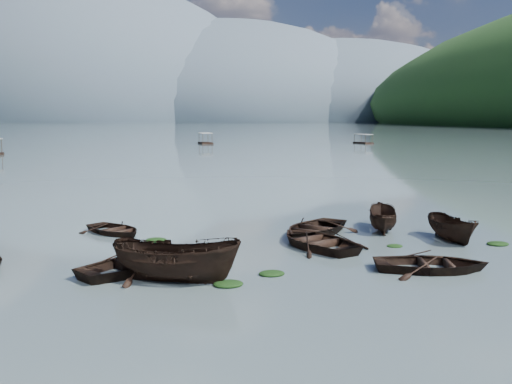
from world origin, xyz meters
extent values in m
plane|color=slate|center=(0.00, 0.00, 0.00)|extent=(2400.00, 2400.00, 0.00)
ellipsoid|color=#475666|center=(-60.00, 900.00, 0.00)|extent=(520.00, 520.00, 340.00)
ellipsoid|color=#475666|center=(140.00, 900.00, 0.00)|extent=(520.00, 520.00, 260.00)
ellipsoid|color=#475666|center=(320.00, 900.00, 0.00)|extent=(520.00, 520.00, 220.00)
imported|color=black|center=(-6.52, 4.07, 0.00)|extent=(5.94, 5.56, 1.00)
imported|color=black|center=(-5.09, 2.25, 0.00)|extent=(5.34, 3.79, 1.93)
imported|color=black|center=(1.85, 6.68, 0.00)|extent=(4.99, 5.86, 1.03)
imported|color=black|center=(5.01, 1.73, 0.00)|extent=(5.22, 4.32, 0.94)
imported|color=black|center=(8.85, 6.66, 0.00)|extent=(1.62, 3.98, 1.52)
imported|color=black|center=(-7.66, 11.99, 0.00)|extent=(4.54, 4.80, 0.81)
imported|color=black|center=(2.62, 9.61, 0.00)|extent=(6.13, 6.14, 1.05)
imported|color=black|center=(6.54, 9.82, 0.00)|extent=(2.78, 4.16, 1.50)
ellipsoid|color=black|center=(-3.17, 3.98, 0.00)|extent=(0.97, 0.80, 0.21)
ellipsoid|color=black|center=(-3.27, 1.39, 0.00)|extent=(1.11, 0.89, 0.24)
ellipsoid|color=black|center=(-1.38, 2.46, 0.00)|extent=(1.03, 0.82, 0.22)
ellipsoid|color=black|center=(5.48, 6.03, 0.00)|extent=(0.77, 0.65, 0.17)
ellipsoid|color=black|center=(10.50, 5.35, 0.00)|extent=(1.07, 0.85, 0.22)
ellipsoid|color=black|center=(-5.58, 9.60, 0.00)|extent=(1.05, 0.88, 0.22)
ellipsoid|color=black|center=(4.28, 12.20, 0.00)|extent=(1.12, 0.90, 0.24)
camera|label=1|loc=(-6.43, -18.52, 6.07)|focal=40.00mm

